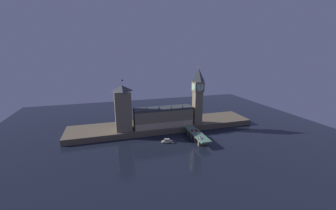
% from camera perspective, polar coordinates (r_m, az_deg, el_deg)
% --- Properties ---
extents(ground_plane, '(400.00, 400.00, 0.00)m').
position_cam_1_polar(ground_plane, '(218.85, 1.30, -9.84)').
color(ground_plane, black).
extents(embankment, '(220.00, 42.00, 6.43)m').
position_cam_1_polar(embankment, '(252.27, -1.44, -5.68)').
color(embankment, brown).
rests_on(embankment, ground_plane).
extents(parliament_hall, '(67.36, 17.61, 26.58)m').
position_cam_1_polar(parliament_hall, '(238.12, -1.34, -3.29)').
color(parliament_hall, '#7F7056').
rests_on(parliament_hall, embankment).
extents(clock_tower, '(11.83, 11.94, 67.57)m').
position_cam_1_polar(clock_tower, '(243.23, 8.24, 2.96)').
color(clock_tower, '#7F7056').
rests_on(clock_tower, embankment).
extents(victoria_tower, '(17.30, 17.30, 55.79)m').
position_cam_1_polar(victoria_tower, '(227.75, -12.39, -0.80)').
color(victoria_tower, '#7F7056').
rests_on(victoria_tower, embankment).
extents(bridge, '(10.96, 46.00, 7.35)m').
position_cam_1_polar(bridge, '(221.22, 7.98, -8.35)').
color(bridge, slate).
rests_on(bridge, ground_plane).
extents(car_northbound_lead, '(2.04, 4.10, 1.55)m').
position_cam_1_polar(car_northbound_lead, '(225.17, 6.68, -6.99)').
color(car_northbound_lead, red).
rests_on(car_northbound_lead, bridge).
extents(car_northbound_trail, '(1.86, 4.26, 1.49)m').
position_cam_1_polar(car_northbound_trail, '(208.04, 8.93, -8.93)').
color(car_northbound_trail, silver).
rests_on(car_northbound_trail, bridge).
extents(car_southbound_trail, '(1.94, 4.49, 1.60)m').
position_cam_1_polar(car_southbound_trail, '(226.19, 7.91, -6.93)').
color(car_southbound_trail, red).
rests_on(car_southbound_trail, bridge).
extents(pedestrian_near_rail, '(0.38, 0.38, 1.72)m').
position_cam_1_polar(pedestrian_near_rail, '(205.57, 8.52, -9.15)').
color(pedestrian_near_rail, black).
rests_on(pedestrian_near_rail, bridge).
extents(pedestrian_mid_walk, '(0.38, 0.38, 1.57)m').
position_cam_1_polar(pedestrian_mid_walk, '(218.51, 9.63, -7.76)').
color(pedestrian_mid_walk, black).
rests_on(pedestrian_mid_walk, bridge).
extents(street_lamp_near, '(1.34, 0.60, 6.62)m').
position_cam_1_polar(street_lamp_near, '(204.31, 8.43, -8.31)').
color(street_lamp_near, '#2D3333').
rests_on(street_lamp_near, bridge).
extents(street_lamp_far, '(1.34, 0.60, 7.27)m').
position_cam_1_polar(street_lamp_far, '(229.25, 5.32, -5.54)').
color(street_lamp_far, '#2D3333').
rests_on(street_lamp_far, bridge).
extents(boat_upstream, '(12.55, 7.28, 4.41)m').
position_cam_1_polar(boat_upstream, '(213.07, -0.31, -10.06)').
color(boat_upstream, '#B2A893').
rests_on(boat_upstream, ground_plane).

